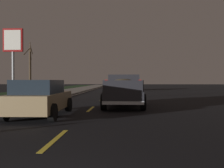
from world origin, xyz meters
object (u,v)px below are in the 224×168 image
(sedan_tan, at_px, (40,98))
(bare_tree_far, at_px, (30,68))
(pickup_truck, at_px, (124,90))
(gas_price_sign, at_px, (13,46))
(sedan_silver, at_px, (125,85))

(sedan_tan, relative_size, bare_tree_far, 0.70)
(pickup_truck, xyz_separation_m, bare_tree_far, (16.17, 11.77, 2.12))
(pickup_truck, xyz_separation_m, sedan_tan, (-4.16, 3.53, -0.20))
(gas_price_sign, relative_size, bare_tree_far, 1.01)
(sedan_tan, bearing_deg, pickup_truck, -40.36)
(pickup_truck, xyz_separation_m, gas_price_sign, (8.64, 10.52, 3.85))
(sedan_tan, bearing_deg, sedan_silver, -7.45)
(sedan_silver, xyz_separation_m, bare_tree_far, (-7.64, 11.90, 2.32))
(pickup_truck, height_order, sedan_silver, pickup_truck)
(sedan_silver, distance_m, gas_price_sign, 18.97)
(sedan_tan, bearing_deg, bare_tree_far, 22.07)
(gas_price_sign, bearing_deg, sedan_tan, -151.36)
(pickup_truck, relative_size, sedan_tan, 1.22)
(gas_price_sign, bearing_deg, pickup_truck, -129.39)
(sedan_tan, height_order, sedan_silver, same)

